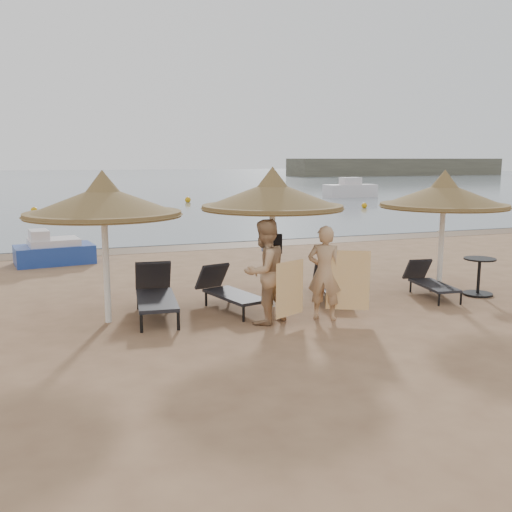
{
  "coord_description": "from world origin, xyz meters",
  "views": [
    {
      "loc": [
        -3.78,
        -9.41,
        2.98
      ],
      "look_at": [
        -0.01,
        1.2,
        1.05
      ],
      "focal_mm": 40.0,
      "sensor_mm": 36.0,
      "label": 1
    }
  ],
  "objects_px": {
    "lounger_near_right": "(331,282)",
    "person_right": "(325,265)",
    "palapa_left": "(103,202)",
    "palapa_center": "(272,196)",
    "lounger_far_left": "(155,293)",
    "person_left": "(265,263)",
    "lounger_near_left": "(228,290)",
    "side_table": "(479,278)",
    "pedal_boat": "(53,251)",
    "palapa_right": "(444,196)",
    "lounger_far_right": "(429,281)"
  },
  "relations": [
    {
      "from": "lounger_near_left",
      "to": "person_left",
      "type": "height_order",
      "value": "person_left"
    },
    {
      "from": "palapa_right",
      "to": "lounger_far_left",
      "type": "bearing_deg",
      "value": 176.3
    },
    {
      "from": "palapa_right",
      "to": "lounger_far_right",
      "type": "relative_size",
      "value": 1.62
    },
    {
      "from": "lounger_near_left",
      "to": "person_left",
      "type": "xyz_separation_m",
      "value": [
        0.33,
        -1.23,
        0.73
      ]
    },
    {
      "from": "palapa_left",
      "to": "person_left",
      "type": "bearing_deg",
      "value": -20.25
    },
    {
      "from": "palapa_left",
      "to": "palapa_right",
      "type": "distance_m",
      "value": 7.17
    },
    {
      "from": "lounger_near_left",
      "to": "pedal_boat",
      "type": "xyz_separation_m",
      "value": [
        -3.29,
        6.43,
        -0.01
      ]
    },
    {
      "from": "lounger_far_left",
      "to": "pedal_boat",
      "type": "distance_m",
      "value": 6.67
    },
    {
      "from": "lounger_far_left",
      "to": "person_right",
      "type": "height_order",
      "value": "person_right"
    },
    {
      "from": "palapa_left",
      "to": "pedal_boat",
      "type": "bearing_deg",
      "value": 97.87
    },
    {
      "from": "lounger_far_right",
      "to": "person_right",
      "type": "height_order",
      "value": "person_right"
    },
    {
      "from": "lounger_near_left",
      "to": "person_left",
      "type": "relative_size",
      "value": 0.88
    },
    {
      "from": "lounger_far_right",
      "to": "palapa_center",
      "type": "bearing_deg",
      "value": -176.72
    },
    {
      "from": "palapa_left",
      "to": "palapa_right",
      "type": "relative_size",
      "value": 1.02
    },
    {
      "from": "lounger_far_left",
      "to": "lounger_near_right",
      "type": "xyz_separation_m",
      "value": [
        3.82,
        0.09,
        -0.09
      ]
    },
    {
      "from": "lounger_near_right",
      "to": "person_right",
      "type": "relative_size",
      "value": 0.86
    },
    {
      "from": "palapa_left",
      "to": "person_left",
      "type": "distance_m",
      "value": 3.08
    },
    {
      "from": "lounger_near_left",
      "to": "person_left",
      "type": "bearing_deg",
      "value": -89.76
    },
    {
      "from": "lounger_near_right",
      "to": "person_left",
      "type": "xyz_separation_m",
      "value": [
        -2.04,
        -1.33,
        0.77
      ]
    },
    {
      "from": "lounger_near_right",
      "to": "palapa_right",
      "type": "bearing_deg",
      "value": 4.55
    },
    {
      "from": "palapa_left",
      "to": "person_left",
      "type": "relative_size",
      "value": 1.27
    },
    {
      "from": "palapa_left",
      "to": "side_table",
      "type": "distance_m",
      "value": 8.13
    },
    {
      "from": "palapa_left",
      "to": "side_table",
      "type": "height_order",
      "value": "palapa_left"
    },
    {
      "from": "lounger_far_left",
      "to": "person_left",
      "type": "distance_m",
      "value": 2.28
    },
    {
      "from": "person_right",
      "to": "lounger_far_right",
      "type": "bearing_deg",
      "value": -126.47
    },
    {
      "from": "palapa_right",
      "to": "person_right",
      "type": "relative_size",
      "value": 1.35
    },
    {
      "from": "lounger_near_right",
      "to": "pedal_boat",
      "type": "height_order",
      "value": "pedal_boat"
    },
    {
      "from": "lounger_far_right",
      "to": "side_table",
      "type": "xyz_separation_m",
      "value": [
        1.06,
        -0.33,
        0.06
      ]
    },
    {
      "from": "person_left",
      "to": "person_right",
      "type": "distance_m",
      "value": 1.15
    },
    {
      "from": "lounger_far_right",
      "to": "side_table",
      "type": "bearing_deg",
      "value": -9.75
    },
    {
      "from": "palapa_left",
      "to": "lounger_far_right",
      "type": "bearing_deg",
      "value": -1.8
    },
    {
      "from": "palapa_center",
      "to": "person_left",
      "type": "xyz_separation_m",
      "value": [
        -0.55,
        -1.05,
        -1.14
      ]
    },
    {
      "from": "palapa_right",
      "to": "person_right",
      "type": "bearing_deg",
      "value": -163.51
    },
    {
      "from": "palapa_right",
      "to": "side_table",
      "type": "height_order",
      "value": "palapa_right"
    },
    {
      "from": "side_table",
      "to": "palapa_right",
      "type": "bearing_deg",
      "value": 152.04
    },
    {
      "from": "side_table",
      "to": "person_right",
      "type": "bearing_deg",
      "value": -171.7
    },
    {
      "from": "lounger_near_left",
      "to": "lounger_near_right",
      "type": "bearing_deg",
      "value": -12.34
    },
    {
      "from": "palapa_left",
      "to": "lounger_far_left",
      "type": "bearing_deg",
      "value": 15.22
    },
    {
      "from": "lounger_far_left",
      "to": "person_left",
      "type": "bearing_deg",
      "value": -28.8
    },
    {
      "from": "person_left",
      "to": "lounger_near_left",
      "type": "bearing_deg",
      "value": -100.57
    },
    {
      "from": "palapa_left",
      "to": "person_right",
      "type": "relative_size",
      "value": 1.37
    },
    {
      "from": "lounger_far_right",
      "to": "side_table",
      "type": "height_order",
      "value": "side_table"
    },
    {
      "from": "lounger_far_left",
      "to": "lounger_near_left",
      "type": "distance_m",
      "value": 1.45
    },
    {
      "from": "palapa_left",
      "to": "lounger_near_right",
      "type": "distance_m",
      "value": 5.11
    },
    {
      "from": "palapa_center",
      "to": "lounger_far_left",
      "type": "relative_size",
      "value": 1.31
    },
    {
      "from": "palapa_right",
      "to": "person_right",
      "type": "distance_m",
      "value": 3.66
    },
    {
      "from": "lounger_near_left",
      "to": "person_right",
      "type": "xyz_separation_m",
      "value": [
        1.47,
        -1.37,
        0.65
      ]
    },
    {
      "from": "palapa_center",
      "to": "side_table",
      "type": "bearing_deg",
      "value": -7.39
    },
    {
      "from": "palapa_right",
      "to": "lounger_near_left",
      "type": "xyz_separation_m",
      "value": [
        -4.8,
        0.39,
        -1.81
      ]
    },
    {
      "from": "palapa_left",
      "to": "palapa_center",
      "type": "relative_size",
      "value": 0.99
    }
  ]
}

